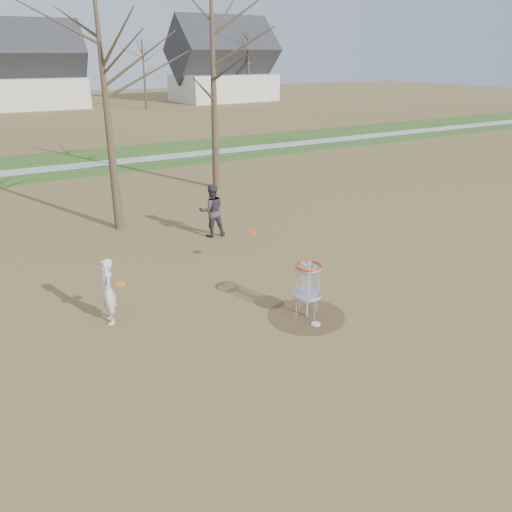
{
  "coord_description": "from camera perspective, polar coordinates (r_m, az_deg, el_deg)",
  "views": [
    {
      "loc": [
        -6.19,
        -8.31,
        5.73
      ],
      "look_at": [
        -0.5,
        1.5,
        1.1
      ],
      "focal_mm": 35.0,
      "sensor_mm": 36.0,
      "label": 1
    }
  ],
  "objects": [
    {
      "name": "footpath",
      "position": [
        29.54,
        -17.72,
        10.01
      ],
      "size": [
        160.0,
        1.5,
        0.01
      ],
      "primitive_type": "cube",
      "color": "#9E9E99",
      "rests_on": "green_band"
    },
    {
      "name": "bare_trees",
      "position": [
        44.81,
        -21.26,
        20.32
      ],
      "size": [
        52.62,
        44.98,
        9.0
      ],
      "color": "#382B1E",
      "rests_on": "ground"
    },
    {
      "name": "disc_grounded",
      "position": [
        11.51,
        6.85,
        -7.71
      ],
      "size": [
        0.22,
        0.22,
        0.02
      ],
      "primitive_type": "cylinder",
      "color": "silver",
      "rests_on": "dirt_circle"
    },
    {
      "name": "houses_row",
      "position": [
        61.81,
        -21.51,
        18.72
      ],
      "size": [
        56.51,
        10.01,
        7.26
      ],
      "color": "silver",
      "rests_on": "ground"
    },
    {
      "name": "disc_golf_basket",
      "position": [
        11.43,
        5.96,
        -2.85
      ],
      "size": [
        0.64,
        0.64,
        1.35
      ],
      "color": "#9EA3AD",
      "rests_on": "ground"
    },
    {
      "name": "discs_in_play",
      "position": [
        12.56,
        -6.82,
        0.18
      ],
      "size": [
        4.21,
        1.3,
        0.2
      ],
      "color": "#F4510C",
      "rests_on": "ground"
    },
    {
      "name": "dirt_circle",
      "position": [
        11.84,
        5.79,
        -6.84
      ],
      "size": [
        1.8,
        1.8,
        0.01
      ],
      "primitive_type": "cylinder",
      "color": "#47331E",
      "rests_on": "ground"
    },
    {
      "name": "player_standing",
      "position": [
        11.68,
        -16.6,
        -3.91
      ],
      "size": [
        0.41,
        0.59,
        1.54
      ],
      "primitive_type": "imported",
      "rotation": [
        0.0,
        0.0,
        -1.65
      ],
      "color": "silver",
      "rests_on": "ground"
    },
    {
      "name": "player_throwing",
      "position": [
        16.64,
        -5.06,
        5.2
      ],
      "size": [
        0.97,
        0.81,
        1.77
      ],
      "primitive_type": "imported",
      "rotation": [
        0.0,
        0.0,
        2.96
      ],
      "color": "#37353B",
      "rests_on": "ground"
    },
    {
      "name": "green_band",
      "position": [
        30.5,
        -18.17,
        10.3
      ],
      "size": [
        160.0,
        8.0,
        0.01
      ],
      "primitive_type": "cube",
      "color": "#2D5119",
      "rests_on": "ground"
    },
    {
      "name": "ground",
      "position": [
        11.84,
        5.79,
        -6.86
      ],
      "size": [
        160.0,
        160.0,
        0.0
      ],
      "primitive_type": "plane",
      "color": "brown",
      "rests_on": "ground"
    }
  ]
}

